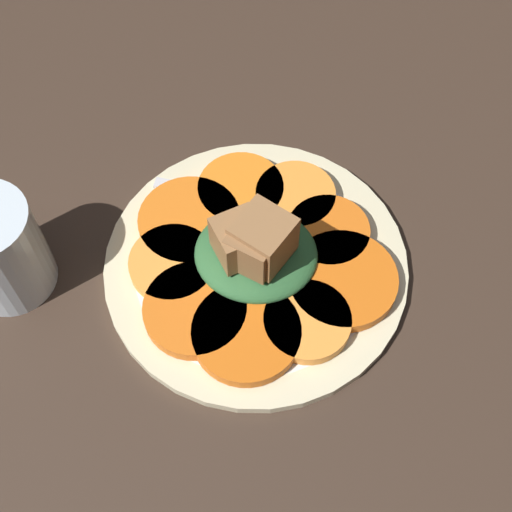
% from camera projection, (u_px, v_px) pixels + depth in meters
% --- Properties ---
extents(table_slab, '(1.20, 1.20, 0.02)m').
position_uv_depth(table_slab, '(256.00, 273.00, 0.65)').
color(table_slab, '#38281E').
rests_on(table_slab, ground).
extents(plate, '(0.27, 0.27, 0.01)m').
position_uv_depth(plate, '(256.00, 265.00, 0.64)').
color(plate, beige).
rests_on(plate, table_slab).
extents(carrot_slice_0, '(0.09, 0.09, 0.01)m').
position_uv_depth(carrot_slice_0, '(245.00, 333.00, 0.59)').
color(carrot_slice_0, '#D66114').
rests_on(carrot_slice_0, plate).
extents(carrot_slice_1, '(0.07, 0.07, 0.01)m').
position_uv_depth(carrot_slice_1, '(307.00, 321.00, 0.60)').
color(carrot_slice_1, orange).
rests_on(carrot_slice_1, plate).
extents(carrot_slice_2, '(0.10, 0.10, 0.01)m').
position_uv_depth(carrot_slice_2, '(343.00, 280.00, 0.62)').
color(carrot_slice_2, '#D76215').
rests_on(carrot_slice_2, plate).
extents(carrot_slice_3, '(0.07, 0.07, 0.01)m').
position_uv_depth(carrot_slice_3, '(328.00, 232.00, 0.64)').
color(carrot_slice_3, orange).
rests_on(carrot_slice_3, plate).
extents(carrot_slice_4, '(0.07, 0.07, 0.01)m').
position_uv_depth(carrot_slice_4, '(295.00, 196.00, 0.66)').
color(carrot_slice_4, orange).
rests_on(carrot_slice_4, plate).
extents(carrot_slice_5, '(0.08, 0.08, 0.01)m').
position_uv_depth(carrot_slice_5, '(241.00, 190.00, 0.66)').
color(carrot_slice_5, orange).
rests_on(carrot_slice_5, plate).
extents(carrot_slice_6, '(0.09, 0.09, 0.01)m').
position_uv_depth(carrot_slice_6, '(190.00, 221.00, 0.65)').
color(carrot_slice_6, orange).
rests_on(carrot_slice_6, plate).
extents(carrot_slice_7, '(0.08, 0.08, 0.01)m').
position_uv_depth(carrot_slice_7, '(173.00, 264.00, 0.62)').
color(carrot_slice_7, orange).
rests_on(carrot_slice_7, plate).
extents(carrot_slice_8, '(0.09, 0.09, 0.01)m').
position_uv_depth(carrot_slice_8, '(195.00, 310.00, 0.60)').
color(carrot_slice_8, orange).
rests_on(carrot_slice_8, plate).
extents(center_pile, '(0.11, 0.10, 0.07)m').
position_uv_depth(center_pile, '(255.00, 249.00, 0.61)').
color(center_pile, '#2D6033').
rests_on(center_pile, plate).
extents(fork, '(0.20, 0.04, 0.00)m').
position_uv_depth(fork, '(261.00, 204.00, 0.66)').
color(fork, silver).
rests_on(fork, plate).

